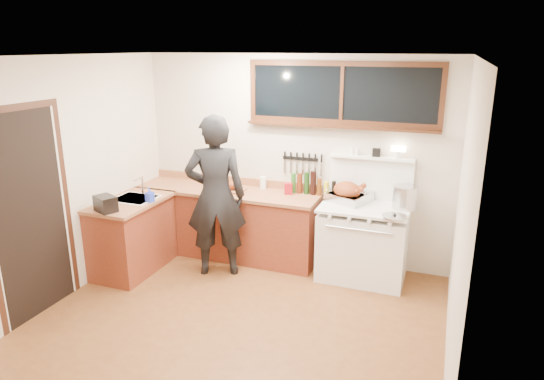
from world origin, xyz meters
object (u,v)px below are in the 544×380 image
at_px(man, 216,196).
at_px(roast_turkey, 347,194).
at_px(vintage_stove, 363,240).
at_px(cutting_board, 231,187).

xyz_separation_m(man, roast_turkey, (1.45, 0.57, 0.03)).
xyz_separation_m(vintage_stove, cutting_board, (-1.72, 0.00, 0.49)).
distance_m(vintage_stove, man, 1.83).
relative_size(man, roast_turkey, 3.69).
bearing_deg(roast_turkey, vintage_stove, -17.64).
xyz_separation_m(cutting_board, roast_turkey, (1.49, 0.07, 0.05)).
distance_m(vintage_stove, cutting_board, 1.79).
bearing_deg(cutting_board, vintage_stove, -0.14).
relative_size(cutting_board, roast_turkey, 0.73).
height_order(man, roast_turkey, man).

